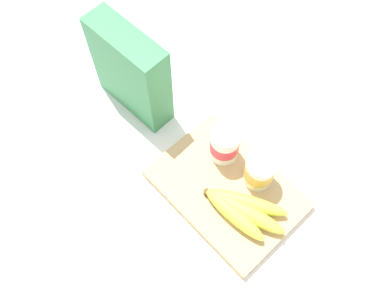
% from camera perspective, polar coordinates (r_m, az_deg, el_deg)
% --- Properties ---
extents(ground_plane, '(2.40, 2.40, 0.00)m').
position_cam_1_polar(ground_plane, '(1.00, 4.61, -6.25)').
color(ground_plane, white).
extents(cutting_board, '(0.33, 0.23, 0.02)m').
position_cam_1_polar(cutting_board, '(0.99, 4.66, -6.02)').
color(cutting_board, tan).
rests_on(cutting_board, ground_plane).
extents(cereal_box, '(0.21, 0.08, 0.25)m').
position_cam_1_polar(cereal_box, '(1.02, -8.17, 9.53)').
color(cereal_box, '#38844C').
rests_on(cereal_box, ground_plane).
extents(yogurt_cup_front, '(0.07, 0.07, 0.10)m').
position_cam_1_polar(yogurt_cup_front, '(0.97, 4.39, 0.00)').
color(yogurt_cup_front, white).
rests_on(yogurt_cup_front, cutting_board).
extents(yogurt_cup_back, '(0.07, 0.07, 0.09)m').
position_cam_1_polar(yogurt_cup_back, '(0.95, 9.04, -3.52)').
color(yogurt_cup_back, white).
rests_on(yogurt_cup_back, cutting_board).
extents(banana_bunch, '(0.19, 0.12, 0.04)m').
position_cam_1_polar(banana_bunch, '(0.94, 6.71, -8.70)').
color(banana_bunch, yellow).
rests_on(banana_bunch, cutting_board).
extents(spoon, '(0.09, 0.12, 0.01)m').
position_cam_1_polar(spoon, '(0.95, 10.61, -18.10)').
color(spoon, silver).
rests_on(spoon, ground_plane).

